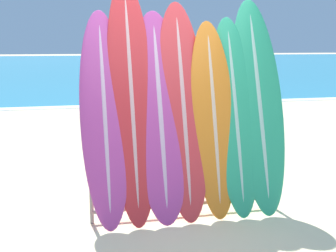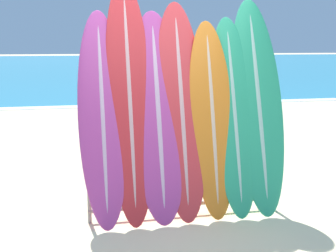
{
  "view_description": "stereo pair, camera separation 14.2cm",
  "coord_description": "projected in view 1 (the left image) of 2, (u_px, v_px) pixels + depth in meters",
  "views": [
    {
      "loc": [
        -1.16,
        -4.32,
        1.84
      ],
      "look_at": [
        0.22,
        1.14,
        0.85
      ],
      "focal_mm": 50.0,
      "sensor_mm": 36.0,
      "label": 1
    },
    {
      "loc": [
        -1.02,
        -4.36,
        1.84
      ],
      "look_at": [
        0.22,
        1.14,
        0.85
      ],
      "focal_mm": 50.0,
      "sensor_mm": 36.0,
      "label": 2
    }
  ],
  "objects": [
    {
      "name": "ground_plane",
      "position": [
        175.0,
        228.0,
        4.73
      ],
      "size": [
        160.0,
        160.0,
        0.0
      ],
      "primitive_type": "plane",
      "color": "beige"
    },
    {
      "name": "ocean_water",
      "position": [
        63.0,
        64.0,
        41.8
      ],
      "size": [
        120.0,
        60.0,
        0.01
      ],
      "color": "teal",
      "rests_on": "ground_plane"
    },
    {
      "name": "surfboard_rack",
      "position": [
        186.0,
        175.0,
        5.02
      ],
      "size": [
        2.07,
        0.04,
        0.83
      ],
      "color": "gray",
      "rests_on": "ground_plane"
    },
    {
      "name": "surfboard_slot_0",
      "position": [
        105.0,
        117.0,
        4.76
      ],
      "size": [
        0.5,
        0.78,
        2.2
      ],
      "color": "#B23D8E",
      "rests_on": "ground_plane"
    },
    {
      "name": "surfboard_slot_1",
      "position": [
        131.0,
        100.0,
        4.84
      ],
      "size": [
        0.5,
        0.84,
        2.54
      ],
      "color": "red",
      "rests_on": "ground_plane"
    },
    {
      "name": "surfboard_slot_2",
      "position": [
        160.0,
        115.0,
        4.9
      ],
      "size": [
        0.59,
        0.77,
        2.2
      ],
      "color": "#B23D8E",
      "rests_on": "ground_plane"
    },
    {
      "name": "surfboard_slot_3",
      "position": [
        183.0,
        109.0,
        4.96
      ],
      "size": [
        0.54,
        0.75,
        2.3
      ],
      "color": "red",
      "rests_on": "ground_plane"
    },
    {
      "name": "surfboard_slot_4",
      "position": [
        213.0,
        118.0,
        5.02
      ],
      "size": [
        0.49,
        0.64,
        2.1
      ],
      "color": "orange",
      "rests_on": "ground_plane"
    },
    {
      "name": "surfboard_slot_5",
      "position": [
        235.0,
        115.0,
        5.09
      ],
      "size": [
        0.49,
        0.73,
        2.15
      ],
      "color": "#289E70",
      "rests_on": "ground_plane"
    },
    {
      "name": "surfboard_slot_6",
      "position": [
        259.0,
        104.0,
        5.18
      ],
      "size": [
        0.57,
        0.82,
        2.35
      ],
      "color": "#289E70",
      "rests_on": "ground_plane"
    },
    {
      "name": "person_near_water",
      "position": [
        229.0,
        91.0,
        9.53
      ],
      "size": [
        0.26,
        0.28,
        1.62
      ],
      "rotation": [
        0.0,
        0.0,
        4.12
      ],
      "color": "#846047",
      "rests_on": "ground_plane"
    },
    {
      "name": "person_mid_beach",
      "position": [
        163.0,
        100.0,
        8.08
      ],
      "size": [
        0.26,
        0.21,
        1.6
      ],
      "rotation": [
        0.0,
        0.0,
        6.03
      ],
      "color": "tan",
      "rests_on": "ground_plane"
    }
  ]
}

